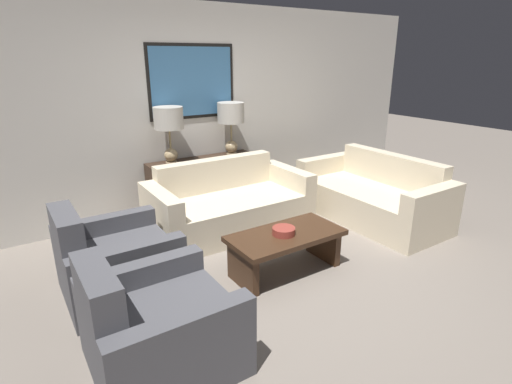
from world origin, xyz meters
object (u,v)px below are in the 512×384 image
Objects in this scene: console_table at (204,186)px; armchair_near_back_wall at (115,263)px; table_lamp_left at (169,123)px; armchair_near_camera at (158,329)px; decorative_bowl at (284,231)px; table_lamp_right at (231,117)px; coffee_table at (286,244)px; couch_by_side at (372,197)px; couch_by_back_wall at (229,206)px.

console_table is 2.03m from armchair_near_back_wall.
table_lamp_left reaches higher than armchair_near_camera.
decorative_bowl is (0.34, -1.87, -0.80)m from table_lamp_left.
decorative_bowl is (-0.52, -1.87, -0.80)m from table_lamp_right.
table_lamp_right is at bearing 74.39° from decorative_bowl.
decorative_bowl is at bearing -163.82° from coffee_table.
couch_by_side is at bearing 14.97° from coffee_table.
table_lamp_right reaches higher than decorative_bowl.
table_lamp_left is at bearing 65.28° from armchair_near_camera.
coffee_table is 5.06× the size of decorative_bowl.
console_table is 6.65× the size of decorative_bowl.
table_lamp_left is at bearing 50.47° from armchair_near_back_wall.
couch_by_side is at bearing -47.29° from table_lamp_right.
couch_by_back_wall is 1.86m from couch_by_side.
table_lamp_left is 0.37× the size of couch_by_back_wall.
armchair_near_camera is (-1.53, -1.73, 0.00)m from couch_by_back_wall.
table_lamp_right is 0.37× the size of couch_by_side.
table_lamp_right is at bearing 56.79° from couch_by_back_wall.
coffee_table is at bearing -19.67° from armchair_near_back_wall.
console_table is 1.86m from coffee_table.
table_lamp_left reaches higher than armchair_near_back_wall.
armchair_near_back_wall reaches higher than console_table.
couch_by_side is 1.72× the size of coffee_table.
coffee_table is (-0.05, -1.20, 0.01)m from couch_by_back_wall.
couch_by_back_wall is at bearing -123.21° from table_lamp_right.
couch_by_back_wall is 1.23m from decorative_bowl.
table_lamp_left is 3.18× the size of decorative_bowl.
couch_by_back_wall is 2.06× the size of armchair_near_camera.
decorative_bowl is at bearing -94.29° from couch_by_back_wall.
table_lamp_left is at bearing 180.00° from console_table.
decorative_bowl is at bearing 19.76° from armchair_near_camera.
armchair_near_back_wall is (-1.53, -0.67, 0.00)m from couch_by_back_wall.
couch_by_side reaches higher than decorative_bowl.
couch_by_side is 1.83m from coffee_table.
table_lamp_right is at bearing 0.00° from table_lamp_left.
decorative_bowl is 1.54m from armchair_near_camera.
couch_by_side is 1.88m from decorative_bowl.
table_lamp_left is at bearing 147.09° from couch_by_side.
armchair_near_camera is (-1.48, -0.53, -0.01)m from coffee_table.
couch_by_back_wall is 2.06× the size of armchair_near_back_wall.
table_lamp_right is (0.43, 0.00, 0.87)m from console_table.
decorative_bowl is at bearing -92.78° from console_table.
console_table is at bearing 41.03° from armchair_near_back_wall.
table_lamp_left is 1.97m from armchair_near_back_wall.
table_lamp_left reaches higher than coffee_table.
table_lamp_right is at bearing 34.17° from armchair_near_back_wall.
decorative_bowl is 0.24× the size of armchair_near_camera.
table_lamp_right is 0.37× the size of couch_by_back_wall.
coffee_table is (-0.05, -1.86, -0.07)m from console_table.
table_lamp_left is 1.24m from couch_by_back_wall.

